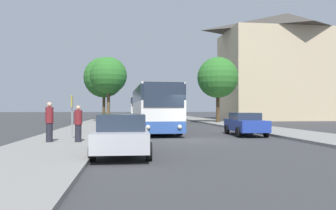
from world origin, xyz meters
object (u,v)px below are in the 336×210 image
object	(u,v)px
parked_car_left_curb	(122,134)
pedestrian_waiting_far	(78,124)
parked_car_right_near	(245,123)
tree_left_far	(108,76)
tree_left_near	(104,78)
bus_front	(154,108)
bus_rear	(138,108)
tree_right_near	(218,78)
bus_stop_sign	(72,111)
pedestrian_waiting_near	(49,122)
bus_middle	(146,107)

from	to	relation	value
parked_car_left_curb	pedestrian_waiting_far	world-z (taller)	pedestrian_waiting_far
parked_car_right_near	tree_left_far	xyz separation A→B (m)	(-9.64, 19.79, 4.90)
parked_car_left_curb	tree_left_near	size ratio (longest dim) A/B	0.53
bus_front	bus_rear	bearing A→B (deg)	88.63
parked_car_right_near	tree_left_far	world-z (taller)	tree_left_far
parked_car_right_near	tree_right_near	size ratio (longest dim) A/B	0.57
bus_stop_sign	tree_left_far	xyz separation A→B (m)	(0.70, 22.14, 4.09)
bus_front	tree_right_near	xyz separation A→B (m)	(8.55, 13.16, 3.57)
bus_rear	pedestrian_waiting_near	bearing A→B (deg)	-97.32
bus_middle	tree_left_near	size ratio (longest dim) A/B	1.31
parked_car_right_near	pedestrian_waiting_near	size ratio (longest dim) A/B	2.30
parked_car_right_near	bus_middle	bearing A→B (deg)	-72.46
tree_left_near	bus_stop_sign	bearing A→B (deg)	-89.36
parked_car_left_curb	pedestrian_waiting_near	bearing A→B (deg)	133.89
bus_rear	bus_middle	bearing A→B (deg)	-87.92
tree_left_near	parked_car_right_near	bearing A→B (deg)	-68.66
bus_rear	tree_right_near	size ratio (longest dim) A/B	1.49
bus_front	pedestrian_waiting_near	distance (m)	9.66
parked_car_left_curb	parked_car_right_near	world-z (taller)	parked_car_left_curb
bus_stop_sign	tree_right_near	distance (m)	23.71
bus_front	bus_rear	distance (m)	31.99
bus_front	parked_car_right_near	world-z (taller)	bus_front
bus_front	bus_rear	world-z (taller)	bus_rear
bus_middle	pedestrian_waiting_far	xyz separation A→B (m)	(-4.64, -23.79, -0.85)
bus_stop_sign	tree_right_near	xyz separation A→B (m)	(13.38, 19.22, 3.73)
bus_front	bus_middle	distance (m)	15.79
bus_rear	pedestrian_waiting_near	world-z (taller)	bus_rear
bus_rear	tree_left_near	size ratio (longest dim) A/B	1.27
bus_stop_sign	tree_right_near	world-z (taller)	tree_right_near
parked_car_right_near	tree_right_near	xyz separation A→B (m)	(3.04, 16.88, 4.55)
bus_middle	pedestrian_waiting_far	world-z (taller)	bus_middle
bus_middle	tree_right_near	bearing A→B (deg)	-18.70
bus_stop_sign	pedestrian_waiting_far	xyz separation A→B (m)	(0.59, -1.94, -0.57)
parked_car_left_curb	bus_stop_sign	distance (m)	6.23
tree_left_near	tree_right_near	bearing A→B (deg)	-37.26
bus_stop_sign	pedestrian_waiting_far	distance (m)	2.11
bus_middle	parked_car_left_curb	world-z (taller)	bus_middle
parked_car_left_curb	pedestrian_waiting_near	size ratio (longest dim) A/B	2.53
bus_rear	bus_stop_sign	xyz separation A→B (m)	(-4.81, -38.05, -0.30)
bus_front	bus_stop_sign	bearing A→B (deg)	-129.90
bus_stop_sign	bus_rear	bearing A→B (deg)	82.80
tree_left_far	pedestrian_waiting_near	bearing A→B (deg)	-93.45
bus_rear	bus_stop_sign	bearing A→B (deg)	-96.59
pedestrian_waiting_near	tree_left_far	bearing A→B (deg)	108.28
bus_middle	parked_car_left_curb	xyz separation A→B (m)	(-2.54, -27.41, -1.09)
bus_middle	tree_left_far	bearing A→B (deg)	175.49
pedestrian_waiting_near	pedestrian_waiting_far	xyz separation A→B (m)	(1.33, -0.14, -0.09)
bus_middle	bus_rear	xyz separation A→B (m)	(-0.42, 16.21, 0.02)
parked_car_right_near	tree_left_near	distance (m)	29.80
bus_middle	pedestrian_waiting_far	distance (m)	24.25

